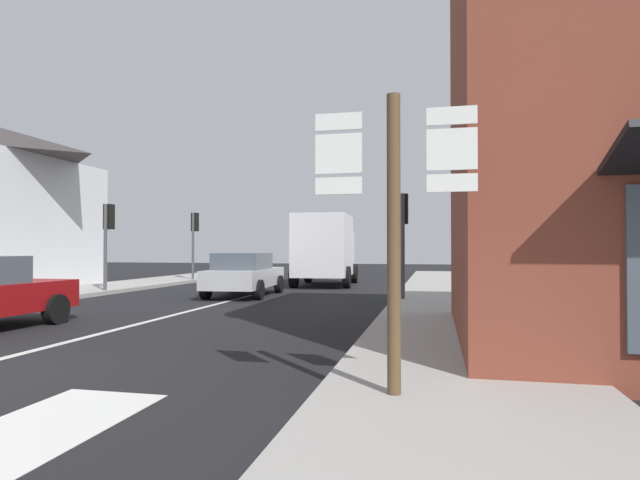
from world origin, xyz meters
TOP-DOWN VIEW (x-y plane):
  - ground_plane at (0.00, 10.00)m, footprint 80.00×80.00m
  - sidewalk_right at (6.51, 8.00)m, footprint 3.09×44.00m
  - lane_centre_stripe at (0.00, 6.00)m, footprint 0.16×12.00m
  - lane_turn_arrow at (2.73, -1.00)m, footprint 1.20×2.20m
  - sedan_far at (-0.17, 11.74)m, footprint 2.16×4.29m
  - delivery_truck at (1.49, 17.30)m, footprint 2.74×5.12m
  - route_sign_post at (5.79, 0.23)m, footprint 1.66×0.14m
  - traffic_light_near_left at (-5.27, 11.52)m, footprint 0.30×0.49m
  - traffic_light_near_right at (5.27, 10.60)m, footprint 0.30×0.49m
  - traffic_light_far_left at (-5.27, 18.41)m, footprint 0.30×0.49m

SIDE VIEW (x-z plane):
  - ground_plane at x=0.00m, z-range 0.00..0.00m
  - lane_centre_stripe at x=0.00m, z-range 0.00..0.01m
  - lane_turn_arrow at x=2.73m, z-range 0.00..0.01m
  - sidewalk_right at x=6.51m, z-range 0.00..0.14m
  - sedan_far at x=-0.17m, z-range 0.03..1.50m
  - delivery_truck at x=1.49m, z-range 0.13..3.18m
  - route_sign_post at x=5.79m, z-range 0.31..3.51m
  - traffic_light_near_left at x=-5.27m, z-range 0.77..3.98m
  - traffic_light_near_right at x=5.27m, z-range 0.78..4.03m
  - traffic_light_far_left at x=-5.27m, z-range 0.81..4.18m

